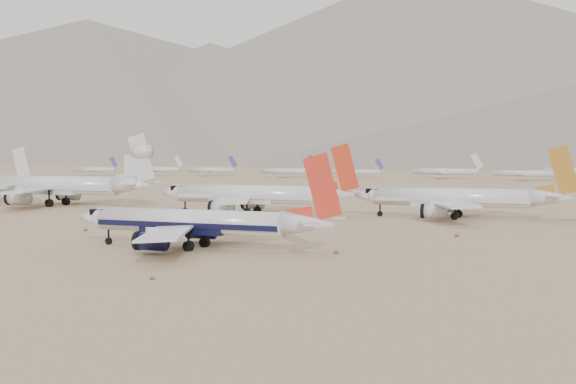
% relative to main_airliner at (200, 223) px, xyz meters
% --- Properties ---
extents(ground, '(7000.00, 7000.00, 0.00)m').
position_rel_main_airliner_xyz_m(ground, '(-3.07, 1.44, -4.18)').
color(ground, '#9C7B5A').
rests_on(ground, ground).
extents(main_airliner, '(43.05, 42.05, 15.19)m').
position_rel_main_airliner_xyz_m(main_airliner, '(0.00, 0.00, 0.00)').
color(main_airliner, silver).
rests_on(main_airliner, ground).
extents(row2_gold_tail, '(47.58, 46.53, 16.94)m').
position_rel_main_airliner_xyz_m(row2_gold_tail, '(30.40, 69.13, 0.56)').
color(row2_gold_tail, silver).
rests_on(row2_gold_tail, ground).
extents(row2_orange_tail, '(49.04, 47.97, 17.49)m').
position_rel_main_airliner_xyz_m(row2_orange_tail, '(-17.70, 61.10, 0.73)').
color(row2_orange_tail, silver).
rests_on(row2_orange_tail, ground).
extents(row2_white_trijet, '(58.57, 57.24, 20.75)m').
position_rel_main_airliner_xyz_m(row2_white_trijet, '(-81.88, 69.48, 1.83)').
color(row2_white_trijet, silver).
rests_on(row2_white_trijet, ground).
extents(distant_storage_row, '(464.11, 62.99, 16.25)m').
position_rel_main_airliner_xyz_m(distant_storage_row, '(-20.61, 338.54, 0.20)').
color(distant_storage_row, silver).
rests_on(distant_storage_row, ground).
extents(mountain_range, '(7354.00, 3024.00, 470.00)m').
position_rel_main_airliner_xyz_m(mountain_range, '(67.11, 1649.45, 186.14)').
color(mountain_range, slate).
rests_on(mountain_range, ground).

